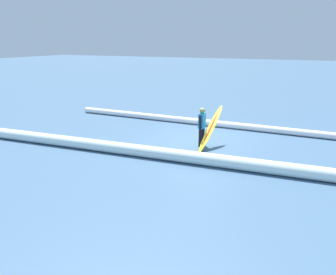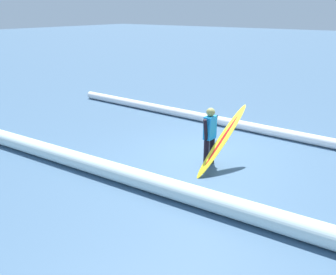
{
  "view_description": "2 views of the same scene",
  "coord_description": "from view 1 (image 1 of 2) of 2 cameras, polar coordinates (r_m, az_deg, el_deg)",
  "views": [
    {
      "loc": [
        -4.46,
        12.68,
        4.03
      ],
      "look_at": [
        0.27,
        2.48,
        0.76
      ],
      "focal_mm": 35.7,
      "sensor_mm": 36.0,
      "label": 1
    },
    {
      "loc": [
        -4.79,
        8.35,
        3.88
      ],
      "look_at": [
        -0.06,
        2.04,
        1.1
      ],
      "focal_mm": 39.25,
      "sensor_mm": 36.0,
      "label": 2
    }
  ],
  "objects": [
    {
      "name": "surfer",
      "position": [
        13.17,
        5.81,
        2.18
      ],
      "size": [
        0.22,
        0.64,
        1.53
      ],
      "rotation": [
        0.0,
        0.0,
        1.56
      ],
      "color": "black",
      "rests_on": "ground_plane"
    },
    {
      "name": "ground_plane",
      "position": [
        14.04,
        5.29,
        -0.54
      ],
      "size": [
        132.03,
        132.03,
        0.0
      ],
      "primitive_type": "plane",
      "color": "#3E5D7B"
    },
    {
      "name": "surfboard",
      "position": [
        13.08,
        7.31,
        1.57
      ],
      "size": [
        0.56,
        1.9,
        1.54
      ],
      "color": "yellow",
      "rests_on": "ground_plane"
    },
    {
      "name": "wave_crest_foreground",
      "position": [
        15.94,
        15.07,
        1.57
      ],
      "size": [
        19.7,
        0.46,
        0.31
      ],
      "primitive_type": "cylinder",
      "rotation": [
        0.0,
        1.57,
        -0.01
      ],
      "color": "white",
      "rests_on": "ground_plane"
    },
    {
      "name": "wave_crest_midground",
      "position": [
        12.8,
        -11.06,
        -1.44
      ],
      "size": [
        22.97,
        1.89,
        0.43
      ],
      "primitive_type": "cylinder",
      "rotation": [
        0.0,
        1.57,
        0.06
      ],
      "color": "white",
      "rests_on": "ground_plane"
    }
  ]
}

